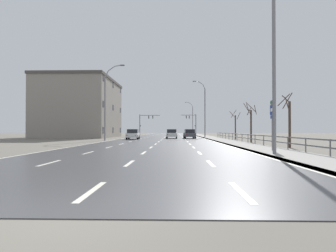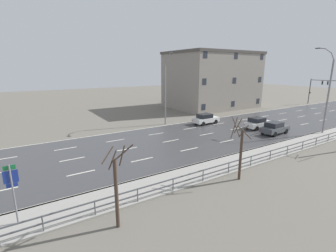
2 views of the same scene
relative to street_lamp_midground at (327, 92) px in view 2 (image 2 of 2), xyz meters
The scene contains 13 objects.
ground_plane 9.18m from the street_lamp_midground, behind, with size 160.00×160.00×0.12m.
road_asphalt_strip 15.66m from the street_lamp_midground, 120.35° to the left, with size 14.00×120.00×0.03m.
guardrail 21.13m from the street_lamp_midground, 83.34° to the right, with size 0.07×39.41×1.00m.
street_lamp_midground is the anchor object (origin of this frame).
street_lamp_left_bank 20.69m from the street_lamp_midground, 135.92° to the right, with size 2.78×0.24×10.40m.
highway_sign 33.53m from the street_lamp_midground, 88.40° to the right, with size 0.09×0.68×3.44m.
traffic_signal_left 29.01m from the street_lamp_midground, 118.65° to the left, with size 5.72×0.36×5.81m.
car_near_left 15.75m from the street_lamp_midground, 142.50° to the right, with size 1.95×4.16×1.57m.
car_far_right 8.94m from the street_lamp_midground, 140.95° to the right, with size 1.85×4.11×1.57m.
car_distant 7.64m from the street_lamp_midground, 119.23° to the right, with size 2.01×4.19×1.57m.
brick_building 24.41m from the street_lamp_midground, behind, with size 13.14×17.69×11.50m.
bare_tree_near 29.29m from the street_lamp_midground, 82.31° to the right, with size 1.27×1.51×4.59m.
bare_tree_mid 19.72m from the street_lamp_midground, 79.89° to the right, with size 1.54×1.33×4.70m.
Camera 2 is at (22.12, 14.75, 8.17)m, focal length 25.49 mm.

